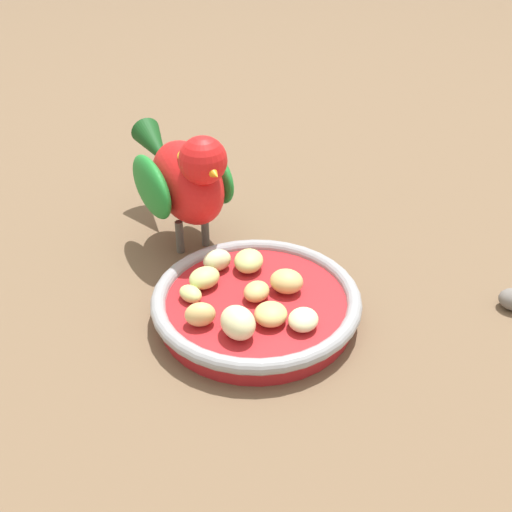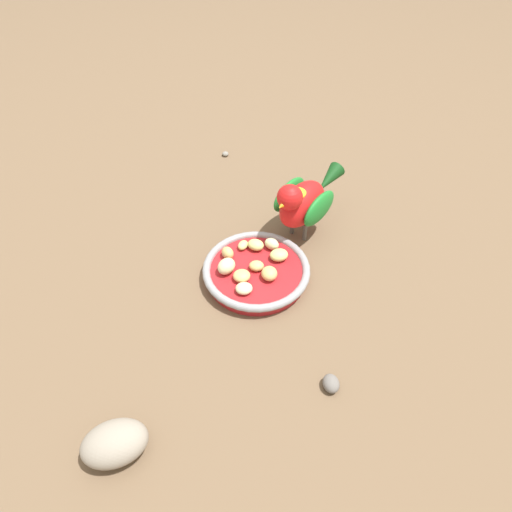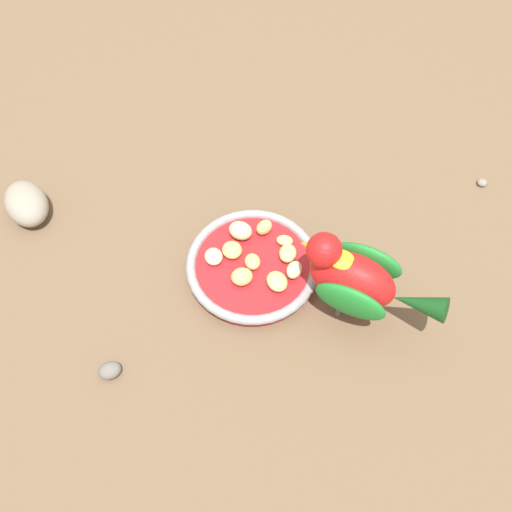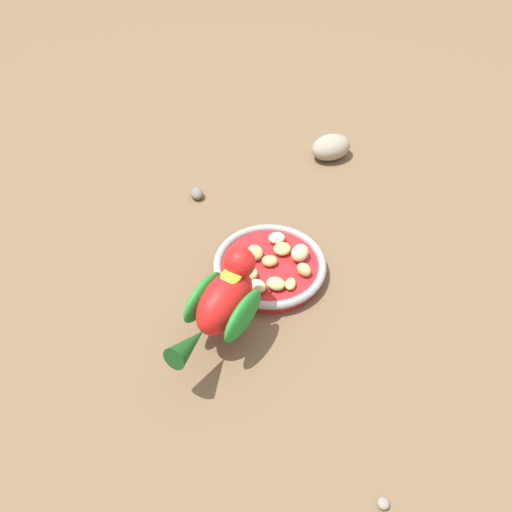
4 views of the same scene
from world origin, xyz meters
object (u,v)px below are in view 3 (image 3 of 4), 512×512
Objects in this scene: apple_piece_1 at (253,262)px; apple_piece_6 at (232,250)px; apple_piece_7 at (240,231)px; apple_piece_5 at (215,255)px; apple_piece_3 at (277,281)px; pebble_0 at (110,370)px; feeding_bowl at (253,267)px; apple_piece_8 at (294,270)px; apple_piece_2 at (283,240)px; parrot at (355,279)px; pebble_1 at (482,183)px; apple_piece_0 at (288,253)px; apple_piece_4 at (264,227)px; apple_piece_9 at (242,277)px; rock_large at (26,204)px.

apple_piece_1 is 0.04m from apple_piece_6.
apple_piece_5 is at bearing -104.87° from apple_piece_7.
apple_piece_3 is 1.11× the size of pebble_0.
feeding_bowl is at bearing 17.49° from apple_piece_5.
apple_piece_2 is at bearing 133.35° from apple_piece_8.
apple_piece_8 is 0.14× the size of parrot.
pebble_0 is at bearing 41.96° from parrot.
apple_piece_1 reaches higher than feeding_bowl.
apple_piece_6 is (-0.06, -0.05, 0.00)m from apple_piece_2.
apple_piece_8 reaches higher than apple_piece_5.
apple_piece_1 reaches higher than pebble_1.
apple_piece_0 reaches higher than apple_piece_5.
pebble_1 is (0.27, 0.27, -0.03)m from apple_piece_4.
apple_piece_5 is (-0.10, -0.00, -0.00)m from apple_piece_3.
apple_piece_2 is 0.15m from parrot.
apple_piece_6 is (-0.04, 0.00, 0.00)m from apple_piece_1.
apple_piece_4 reaches higher than feeding_bowl.
apple_piece_2 is (-0.02, 0.02, -0.00)m from apple_piece_0.
apple_piece_5 is at bearing 165.30° from apple_piece_9.
rock_large is (-0.37, -0.07, -0.00)m from apple_piece_1.
apple_piece_5 is 1.03× the size of apple_piece_8.
parrot is 0.53m from rock_large.
feeding_bowl is 6.82× the size of apple_piece_8.
apple_piece_4 reaches higher than apple_piece_1.
apple_piece_6 is 0.86× the size of apple_piece_7.
apple_piece_4 is 0.09m from apple_piece_8.
apple_piece_8 is 0.08m from apple_piece_9.
apple_piece_5 is 0.21m from parrot.
apple_piece_8 is 1.80× the size of pebble_1.
apple_piece_2 reaches higher than pebble_0.
apple_piece_4 is at bearing 101.94° from feeding_bowl.
apple_piece_3 is at bearing 11.00° from parrot.
apple_piece_8 is (0.10, -0.02, -0.00)m from apple_piece_7.
rock_large is (-0.31, -0.06, -0.00)m from apple_piece_5.
pebble_0 is at bearing -114.57° from apple_piece_9.
apple_piece_9 is 1.02× the size of pebble_0.
apple_piece_4 is (-0.06, 0.07, 0.00)m from apple_piece_3.
apple_piece_4 is 0.13× the size of parrot.
apple_piece_7 is at bearing 150.42° from apple_piece_3.
pebble_1 is at bearing 52.51° from apple_piece_1.
apple_piece_9 is 0.35× the size of rock_large.
apple_piece_0 is 0.99× the size of apple_piece_9.
apple_piece_4 is (-0.01, 0.06, 0.02)m from feeding_bowl.
parrot is (0.19, -0.02, 0.05)m from apple_piece_7.
apple_piece_4 is at bearing 74.77° from pebble_0.
apple_piece_3 reaches higher than pebble_0.
apple_piece_6 is at bearing -131.52° from pebble_1.
pebble_0 is (-0.13, -0.27, -0.02)m from apple_piece_0.
pebble_0 is (-0.08, -0.29, -0.02)m from apple_piece_4.
apple_piece_1 is (0.00, -0.00, 0.01)m from feeding_bowl.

